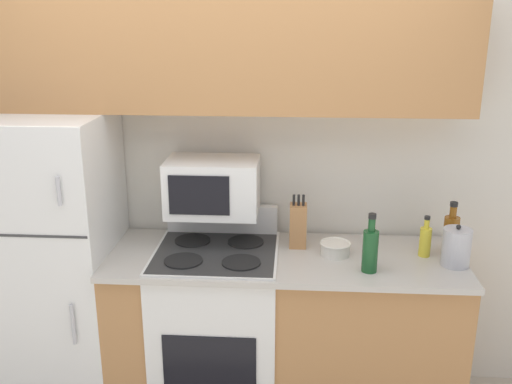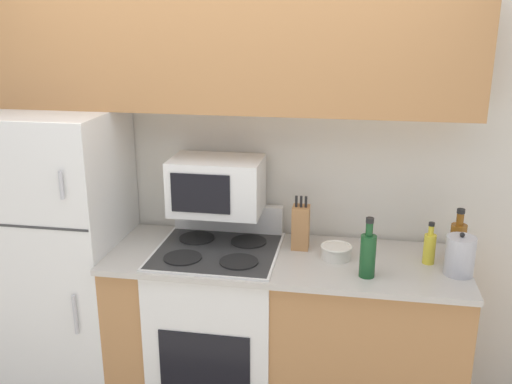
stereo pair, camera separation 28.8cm
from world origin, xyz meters
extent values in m
cube|color=silver|center=(0.00, 0.67, 1.27)|extent=(8.00, 0.05, 2.55)
cube|color=#B27A47|center=(0.33, 0.31, 0.45)|extent=(1.85, 0.62, 0.91)
cube|color=#BCB7AD|center=(0.33, 0.29, 0.92)|extent=(1.85, 0.66, 0.03)
cube|color=white|center=(-0.93, 0.32, 0.83)|extent=(0.67, 0.63, 1.66)
cube|color=#383838|center=(-0.93, 0.00, 1.13)|extent=(0.65, 0.01, 0.01)
cylinder|color=#B7B7BC|center=(-0.71, -0.01, 1.36)|extent=(0.02, 0.02, 0.14)
cylinder|color=#B7B7BC|center=(-0.71, -0.01, 0.66)|extent=(0.02, 0.02, 0.22)
cube|color=#B27A47|center=(0.00, 0.48, 1.96)|extent=(2.52, 0.32, 0.59)
cube|color=white|center=(-0.03, 0.29, 0.47)|extent=(0.66, 0.62, 0.95)
cube|color=black|center=(-0.03, -0.02, 0.45)|extent=(0.47, 0.01, 0.34)
cube|color=#2D2D2D|center=(-0.03, 0.29, 0.94)|extent=(0.63, 0.59, 0.01)
cube|color=white|center=(-0.03, 0.59, 1.03)|extent=(0.63, 0.06, 0.16)
cylinder|color=black|center=(-0.18, 0.16, 0.95)|extent=(0.20, 0.20, 0.01)
cylinder|color=black|center=(0.12, 0.16, 0.95)|extent=(0.20, 0.20, 0.01)
cylinder|color=black|center=(-0.18, 0.43, 0.95)|extent=(0.20, 0.20, 0.01)
cylinder|color=black|center=(0.12, 0.43, 0.95)|extent=(0.20, 0.20, 0.01)
cube|color=white|center=(-0.06, 0.44, 1.26)|extent=(0.49, 0.31, 0.30)
cube|color=black|center=(-0.11, 0.28, 1.26)|extent=(0.31, 0.01, 0.21)
cube|color=#B27A47|center=(0.40, 0.42, 1.06)|extent=(0.09, 0.10, 0.24)
cylinder|color=black|center=(0.38, 0.41, 1.20)|extent=(0.01, 0.01, 0.06)
cylinder|color=black|center=(0.40, 0.41, 1.20)|extent=(0.01, 0.01, 0.06)
cylinder|color=black|center=(0.43, 0.41, 1.20)|extent=(0.01, 0.01, 0.06)
cylinder|color=silver|center=(0.60, 0.32, 0.97)|extent=(0.15, 0.15, 0.07)
torus|color=silver|center=(0.60, 0.32, 1.00)|extent=(0.16, 0.16, 0.01)
cylinder|color=brown|center=(1.21, 0.40, 1.03)|extent=(0.08, 0.08, 0.20)
cylinder|color=brown|center=(1.21, 0.40, 1.16)|extent=(0.04, 0.04, 0.06)
cylinder|color=black|center=(1.21, 0.40, 1.21)|extent=(0.04, 0.04, 0.02)
cylinder|color=#194C23|center=(0.75, 0.13, 1.04)|extent=(0.08, 0.08, 0.21)
cylinder|color=#194C23|center=(0.75, 0.13, 1.18)|extent=(0.03, 0.03, 0.07)
cylinder|color=black|center=(0.75, 0.13, 1.22)|extent=(0.04, 0.04, 0.02)
cylinder|color=gold|center=(1.06, 0.34, 1.01)|extent=(0.06, 0.06, 0.15)
cylinder|color=gold|center=(1.06, 0.34, 1.12)|extent=(0.03, 0.03, 0.05)
cylinder|color=black|center=(1.06, 0.34, 1.15)|extent=(0.03, 0.03, 0.02)
cylinder|color=#B7B7BC|center=(1.19, 0.23, 1.03)|extent=(0.14, 0.14, 0.19)
sphere|color=black|center=(1.19, 0.23, 1.14)|extent=(0.02, 0.02, 0.02)
camera|label=1|loc=(0.37, -2.46, 2.15)|focal=40.00mm
camera|label=2|loc=(0.66, -2.43, 2.15)|focal=40.00mm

